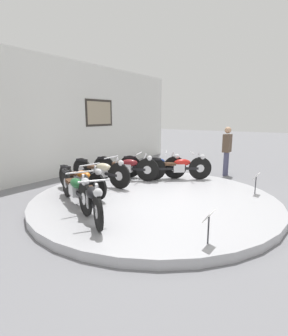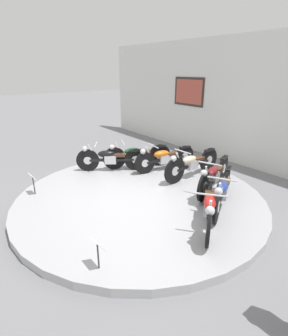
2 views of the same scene
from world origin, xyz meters
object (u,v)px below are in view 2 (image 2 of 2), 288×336
info_placard_front_left (33,179)px  info_placard_front_centre (97,247)px  motorcycle_orange (164,157)px  motorcycle_red (209,205)px  motorcycle_blue (223,190)px  motorcycle_maroon (214,175)px  motorcycle_green (136,155)px  motorcycle_black (110,158)px  motorcycle_cream (192,163)px

info_placard_front_left → info_placard_front_centre: bearing=0.0°
motorcycle_orange → motorcycle_red: size_ratio=1.20×
motorcycle_red → info_placard_front_left: bearing=-146.4°
info_placard_front_centre → motorcycle_orange: bearing=125.0°
motorcycle_blue → info_placard_front_left: 4.21m
motorcycle_blue → motorcycle_maroon: bearing=140.5°
motorcycle_maroon → motorcycle_red: 1.53m
motorcycle_green → motorcycle_orange: size_ratio=0.95×
motorcycle_maroon → motorcycle_red: bearing=-54.7°
motorcycle_black → motorcycle_cream: (1.76, 1.45, 0.02)m
motorcycle_orange → motorcycle_cream: size_ratio=0.96×
motorcycle_black → info_placard_front_left: (0.22, -2.18, -0.02)m
motorcycle_orange → motorcycle_cream: motorcycle_cream is taller
motorcycle_black → motorcycle_green: bearing=71.2°
motorcycle_red → info_placard_front_centre: (-0.22, -2.18, -0.03)m
motorcycle_black → motorcycle_blue: (3.27, 0.73, 0.01)m
motorcycle_orange → motorcycle_green: bearing=-140.8°
motorcycle_blue → info_placard_front_centre: size_ratio=3.53×
motorcycle_cream → info_placard_front_centre: bearing=-67.1°
motorcycle_green → motorcycle_red: bearing=-12.5°
info_placard_front_left → motorcycle_cream: bearing=67.1°
motorcycle_black → motorcycle_green: (0.25, 0.72, 0.01)m
motorcycle_maroon → motorcycle_red: size_ratio=1.18×
motorcycle_black → motorcycle_blue: size_ratio=0.92×
motorcycle_orange → motorcycle_blue: bearing=-12.4°
motorcycle_maroon → info_placard_front_centre: motorcycle_maroon is taller
motorcycle_orange → info_placard_front_centre: 4.19m
motorcycle_orange → motorcycle_maroon: (1.74, 0.00, 0.02)m
motorcycle_green → motorcycle_black: bearing=-108.8°
motorcycle_maroon → motorcycle_orange: bearing=-179.8°
motorcycle_cream → motorcycle_blue: (1.51, -0.72, -0.00)m
motorcycle_cream → motorcycle_blue: size_ratio=1.12×
motorcycle_green → info_placard_front_left: bearing=-90.5°
info_placard_front_left → motorcycle_maroon: bearing=55.0°
motorcycle_black → info_placard_front_centre: 3.95m
motorcycle_red → motorcycle_maroon: bearing=125.3°
motorcycle_green → motorcycle_maroon: (2.38, 0.53, 0.01)m
motorcycle_orange → motorcycle_blue: 2.43m
motorcycle_blue → info_placard_front_centre: 2.91m
motorcycle_orange → motorcycle_red: motorcycle_red is taller
motorcycle_green → motorcycle_orange: 0.83m
motorcycle_maroon → motorcycle_red: motorcycle_maroon is taller
motorcycle_cream → motorcycle_red: motorcycle_cream is taller
motorcycle_red → info_placard_front_centre: motorcycle_red is taller
motorcycle_black → motorcycle_maroon: bearing=25.5°
motorcycle_maroon → motorcycle_green: bearing=-167.5°
motorcycle_green → info_placard_front_left: (-0.03, -2.91, -0.02)m
motorcycle_cream → motorcycle_black: bearing=-140.5°
motorcycle_green → motorcycle_blue: (3.02, 0.00, 0.01)m
info_placard_front_left → info_placard_front_centre: 3.07m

